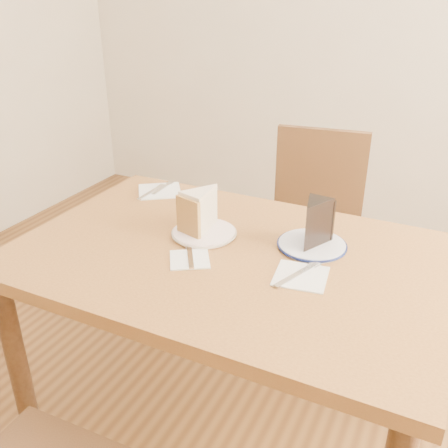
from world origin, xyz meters
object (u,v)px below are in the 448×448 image
table (229,281)px  chocolate_cake (313,226)px  plate_navy (312,245)px  carrot_cake (204,210)px  plate_cream (204,233)px  chair_far (311,232)px

table → chocolate_cake: (0.20, 0.12, 0.17)m
plate_navy → carrot_cake: (-0.33, -0.05, 0.06)m
table → plate_cream: bearing=150.6°
chair_far → plate_cream: 0.71m
table → carrot_cake: size_ratio=9.92×
table → plate_navy: size_ratio=6.29×
plate_navy → chocolate_cake: chocolate_cake is taller
table → carrot_cake: carrot_cake is taller
plate_cream → plate_navy: bearing=12.1°
chair_far → chocolate_cake: chair_far is taller
table → plate_cream: (-0.11, 0.06, 0.10)m
carrot_cake → chocolate_cake: chocolate_cake is taller
table → plate_navy: (0.20, 0.13, 0.10)m
table → carrot_cake: bearing=145.4°
chair_far → carrot_cake: 0.72m
plate_cream → plate_navy: size_ratio=0.98×
table → chocolate_cake: chocolate_cake is taller
table → chair_far: size_ratio=1.33×
plate_navy → carrot_cake: 0.34m
carrot_cake → chocolate_cake: size_ratio=1.01×
carrot_cake → plate_navy: bearing=23.5°
table → plate_navy: bearing=32.9°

